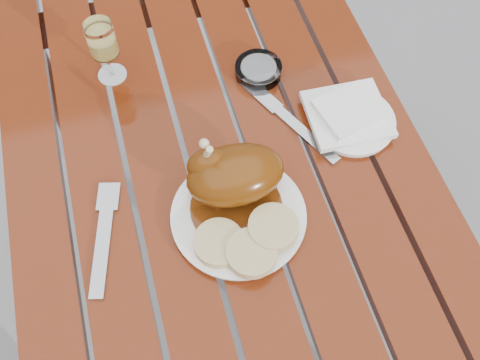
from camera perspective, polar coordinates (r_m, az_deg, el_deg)
name	(u,v)px	position (r m, az deg, el deg)	size (l,w,h in m)	color
ground	(228,292)	(1.71, -1.26, -11.84)	(60.00, 60.00, 0.00)	slate
table	(225,245)	(1.36, -1.57, -6.99)	(0.80, 1.20, 0.75)	maroon
dinner_plate	(239,216)	(0.97, -0.16, -3.91)	(0.24, 0.24, 0.02)	white
roast_duck	(232,175)	(0.94, -0.89, 0.55)	(0.18, 0.18, 0.13)	#552509
bread_dumplings	(248,241)	(0.92, 0.85, -6.53)	(0.19, 0.12, 0.03)	tan
wine_glass	(105,52)	(1.14, -14.18, 13.14)	(0.06, 0.06, 0.14)	#F6E06F
side_plate	(353,121)	(1.10, 11.93, 6.16)	(0.17, 0.17, 0.01)	white
napkin	(347,114)	(1.09, 11.38, 6.88)	(0.16, 0.15, 0.01)	white
ashtray	(258,70)	(1.15, 1.97, 11.64)	(0.10, 0.10, 0.02)	#B2B7BC
fork	(103,243)	(0.98, -14.41, -6.52)	(0.02, 0.20, 0.01)	gray
knife	(296,126)	(1.08, 5.97, 5.79)	(0.02, 0.23, 0.01)	gray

